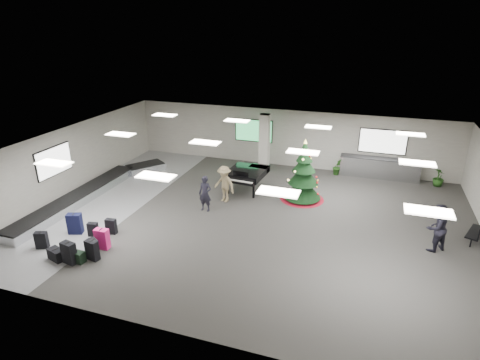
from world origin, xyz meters
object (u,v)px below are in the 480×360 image
(potted_plant_left, at_px, (338,167))
(traveler_bench, at_px, (437,228))
(pink_suitcase, at_px, (102,239))
(grand_piano, at_px, (246,174))
(potted_plant_right, at_px, (439,177))
(traveler_b, at_px, (224,184))
(baggage_carousel, at_px, (93,191))
(traveler_a, at_px, (205,194))
(bench, at_px, (479,230))
(service_counter, at_px, (379,168))
(christmas_tree, at_px, (303,179))

(potted_plant_left, bearing_deg, traveler_bench, -58.57)
(pink_suitcase, distance_m, grand_piano, 7.55)
(potted_plant_left, distance_m, potted_plant_right, 4.96)
(traveler_bench, bearing_deg, traveler_b, -49.57)
(potted_plant_left, bearing_deg, baggage_carousel, -148.85)
(baggage_carousel, xyz_separation_m, pink_suitcase, (3.38, -3.88, 0.17))
(traveler_a, relative_size, potted_plant_left, 1.76)
(baggage_carousel, relative_size, potted_plant_left, 10.73)
(baggage_carousel, bearing_deg, grand_piano, 23.22)
(traveler_a, bearing_deg, baggage_carousel, -175.39)
(grand_piano, height_order, bench, grand_piano)
(service_counter, distance_m, grand_piano, 7.25)
(pink_suitcase, height_order, grand_piano, grand_piano)
(service_counter, height_order, traveler_a, traveler_a)
(traveler_bench, bearing_deg, pink_suitcase, -21.41)
(bench, bearing_deg, service_counter, 144.04)
(christmas_tree, distance_m, grand_piano, 2.80)
(baggage_carousel, distance_m, christmas_tree, 9.92)
(christmas_tree, bearing_deg, traveler_bench, -28.85)
(traveler_a, height_order, potted_plant_right, traveler_a)
(christmas_tree, bearing_deg, traveler_a, -146.39)
(pink_suitcase, xyz_separation_m, traveler_a, (2.33, 4.09, 0.41))
(service_counter, relative_size, traveler_b, 2.38)
(grand_piano, bearing_deg, bench, -7.15)
(traveler_bench, xyz_separation_m, potted_plant_right, (0.88, 6.65, -0.44))
(pink_suitcase, height_order, bench, bench)
(traveler_b, bearing_deg, traveler_a, -90.79)
(baggage_carousel, distance_m, service_counter, 14.50)
(grand_piano, bearing_deg, christmas_tree, 0.86)
(christmas_tree, xyz_separation_m, traveler_a, (-3.79, -2.52, -0.19))
(baggage_carousel, relative_size, potted_plant_right, 10.58)
(traveler_b, distance_m, potted_plant_left, 6.87)
(christmas_tree, xyz_separation_m, traveler_bench, (5.29, -2.92, -0.09))
(traveler_b, bearing_deg, bench, 17.85)
(bench, height_order, traveler_b, traveler_b)
(bench, distance_m, potted_plant_left, 7.94)
(traveler_a, xyz_separation_m, potted_plant_right, (9.97, 6.25, -0.34))
(baggage_carousel, height_order, potted_plant_right, potted_plant_right)
(pink_suitcase, height_order, traveler_bench, traveler_bench)
(christmas_tree, distance_m, potted_plant_right, 7.23)
(grand_piano, xyz_separation_m, traveler_bench, (8.08, -3.07, 0.02))
(bench, distance_m, traveler_bench, 2.04)
(pink_suitcase, height_order, christmas_tree, christmas_tree)
(traveler_a, height_order, traveler_bench, traveler_bench)
(traveler_a, relative_size, traveler_bench, 0.88)
(bench, bearing_deg, traveler_bench, -122.72)
(christmas_tree, bearing_deg, bench, -14.30)
(pink_suitcase, relative_size, potted_plant_left, 0.87)
(traveler_b, distance_m, potted_plant_right, 10.80)
(traveler_bench, bearing_deg, potted_plant_left, -97.91)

